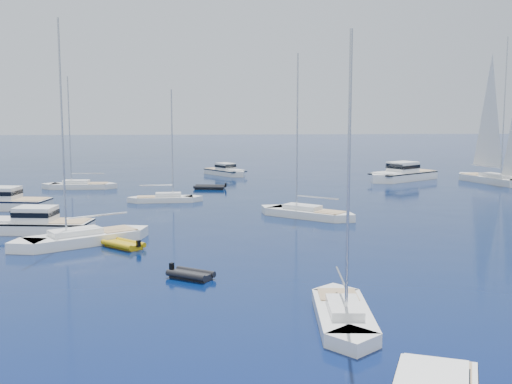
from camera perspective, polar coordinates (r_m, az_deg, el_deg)
ground at (r=30.31m, az=3.16°, el=-11.20°), size 400.00×400.00×0.00m
motor_cruiser_centre at (r=53.20m, az=-19.13°, el=-3.40°), size 10.21×4.27×2.60m
motor_cruiser_far_l at (r=66.55m, az=-21.75°, el=-1.39°), size 10.74×4.87×2.72m
motor_cruiser_distant at (r=87.73m, az=12.80°, el=1.01°), size 11.96×10.02×3.17m
motor_cruiser_horizon at (r=92.38m, az=-2.67°, el=1.51°), size 7.04×8.28×2.20m
sailboat_fore at (r=30.15m, az=7.75°, el=-11.35°), size 3.04×9.32×13.48m
sailboat_mid_r at (r=57.32m, az=4.48°, el=-2.24°), size 9.59×8.41×14.94m
sailboat_mid_l at (r=47.77m, az=-15.21°, el=-4.47°), size 10.84×8.59×16.34m
sailboat_centre at (r=67.01m, az=-8.07°, el=-0.86°), size 8.26×2.74×11.94m
sailboat_sails_r at (r=88.05m, az=20.31°, el=0.75°), size 7.58×13.34×19.06m
sailboat_far_l at (r=79.97m, az=-15.41°, el=0.30°), size 9.49×2.75×13.84m
tender_yellow at (r=45.84m, az=-11.69°, el=-4.86°), size 3.62×3.58×0.95m
tender_grey_near at (r=37.20m, az=-5.81°, el=-7.65°), size 3.16×2.84×0.95m
tender_grey_far at (r=76.83m, az=-4.13°, el=0.27°), size 4.18×2.72×0.95m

